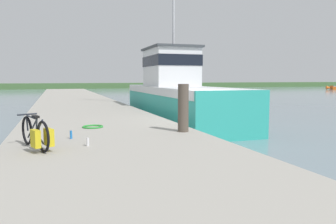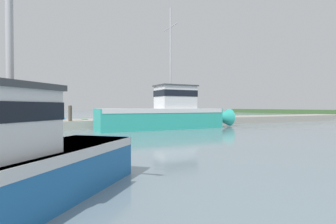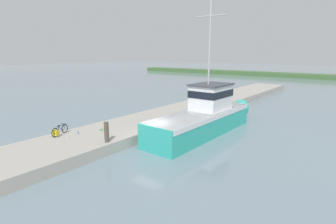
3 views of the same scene
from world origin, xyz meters
name	(u,v)px [view 3 (image 3 of 3)]	position (x,y,z in m)	size (l,w,h in m)	color
ground_plane	(153,147)	(0.00, 0.00, 0.00)	(320.00, 320.00, 0.00)	gray
dock_pier	(117,132)	(-3.88, 0.00, 0.40)	(5.31, 80.00, 0.79)	#A39E93
fishing_boat_main	(206,115)	(1.11, 5.73, 1.51)	(3.35, 14.16, 11.48)	teal
bicycle_touring	(59,131)	(-5.68, -4.00, 1.14)	(0.80, 1.66, 0.75)	black
mooring_post	(107,132)	(-1.73, -2.75, 1.49)	(0.32, 0.32, 1.40)	#51473D
hose_coil	(104,130)	(-4.17, -1.06, 0.82)	(0.66, 0.66, 0.05)	green
water_bottle_by_bike	(67,137)	(-4.59, -3.98, 0.89)	(0.07, 0.07, 0.19)	silver
water_bottle_on_curb	(78,132)	(-4.92, -2.88, 0.90)	(0.06, 0.06, 0.21)	blue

